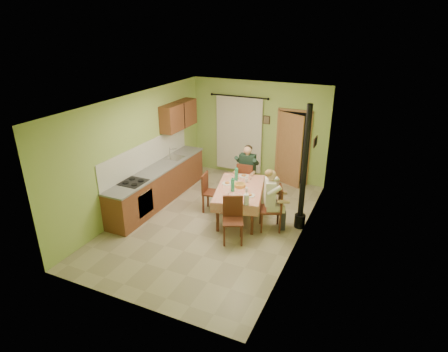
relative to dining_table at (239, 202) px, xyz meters
The scene contains 17 objects.
floor 0.77m from the dining_table, 136.93° to the right, with size 4.00×6.00×0.01m, color tan.
room_shell 1.59m from the dining_table, 136.93° to the right, with size 4.04×6.04×2.82m.
kitchen_run 2.19m from the dining_table, behind, with size 0.64×3.64×1.56m.
upper_cabinets 3.05m from the dining_table, 151.61° to the left, with size 0.35×1.40×0.70m, color brown.
curtain 2.80m from the dining_table, 112.95° to the left, with size 1.70×0.07×2.22m.
doorway 2.58m from the dining_table, 77.38° to the left, with size 0.96×0.40×2.15m.
dining_table is the anchor object (origin of this frame).
tableware 0.46m from the dining_table, 72.94° to the right, with size 0.97×1.56×0.33m.
chair_far 1.09m from the dining_table, 102.56° to the left, with size 0.45×0.45×0.99m.
chair_near 1.06m from the dining_table, 75.14° to the right, with size 0.55×0.55×0.98m.
chair_right 0.87m from the dining_table, 13.29° to the right, with size 0.60×0.60×1.02m.
chair_left 0.74m from the dining_table, behind, with size 0.46×0.46×0.96m.
man_far 1.21m from the dining_table, 102.44° to the left, with size 0.60×0.48×1.39m.
man_right 0.98m from the dining_table, 13.92° to the right, with size 0.60×0.65×1.39m.
stove_flue 1.56m from the dining_table, ahead, with size 0.24×0.24×2.80m.
picture_back 2.87m from the dining_table, 95.35° to the left, with size 0.19×0.03×0.23m, color black.
picture_right 2.22m from the dining_table, 26.68° to the left, with size 0.03×0.31×0.21m, color brown.
Camera 1 is at (3.40, -6.82, 4.36)m, focal length 30.00 mm.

